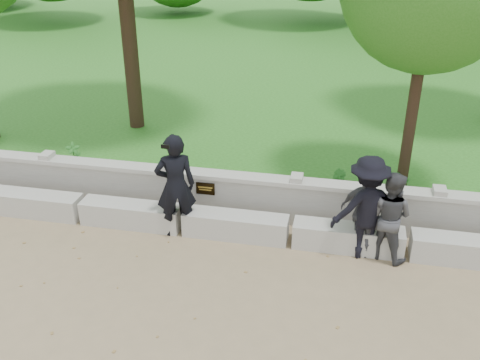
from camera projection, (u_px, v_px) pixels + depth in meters
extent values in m
plane|color=#8C7755|center=(147.00, 294.00, 8.27)|extent=(80.00, 80.00, 0.00)
cube|color=#225A17|center=(276.00, 63.00, 20.46)|extent=(40.00, 22.00, 0.25)
cube|color=#B9B7AF|center=(34.00, 204.00, 10.37)|extent=(1.90, 0.45, 0.45)
cube|color=#B9B7AF|center=(131.00, 214.00, 10.01)|extent=(1.90, 0.45, 0.45)
cube|color=#B9B7AF|center=(235.00, 226.00, 9.65)|extent=(1.90, 0.45, 0.45)
cube|color=#B9B7AF|center=(348.00, 238.00, 9.29)|extent=(1.90, 0.45, 0.45)
cube|color=#B9B7AF|center=(469.00, 251.00, 8.93)|extent=(1.90, 0.45, 0.45)
cube|color=#AEACA5|center=(193.00, 194.00, 10.36)|extent=(12.50, 0.25, 0.82)
cube|color=#B9B7AF|center=(192.00, 173.00, 10.16)|extent=(12.50, 0.35, 0.08)
cube|color=black|center=(205.00, 189.00, 10.09)|extent=(0.36, 0.02, 0.24)
imported|color=black|center=(175.00, 186.00, 9.41)|extent=(0.84, 0.71, 1.95)
cube|color=black|center=(165.00, 147.00, 8.66)|extent=(0.14, 0.07, 0.07)
imported|color=#393A3E|center=(389.00, 216.00, 8.83)|extent=(0.96, 0.88, 1.59)
imported|color=black|center=(367.00, 207.00, 8.85)|extent=(1.36, 1.09, 1.83)
imported|color=#3E3E43|center=(366.00, 214.00, 8.90)|extent=(1.00, 0.76, 1.58)
cylinder|color=#382619|center=(127.00, 17.00, 12.84)|extent=(0.38, 0.38, 5.57)
cylinder|color=#382619|center=(413.00, 108.00, 10.27)|extent=(0.23, 0.23, 3.34)
imported|color=#2A6D25|center=(74.00, 156.00, 11.61)|extent=(0.38, 0.36, 0.60)
imported|color=#2A6D25|center=(338.00, 184.00, 10.42)|extent=(0.40, 0.41, 0.59)
imported|color=#2A6D25|center=(402.00, 190.00, 10.20)|extent=(0.68, 0.67, 0.57)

